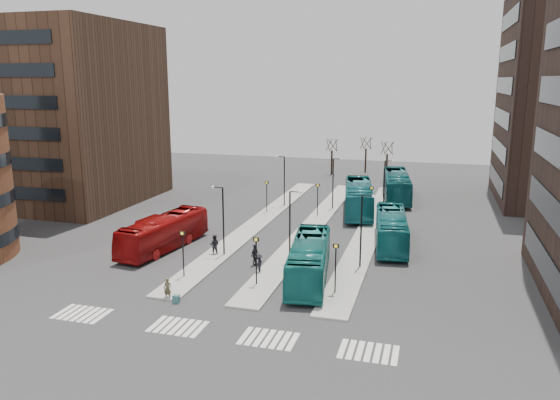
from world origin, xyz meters
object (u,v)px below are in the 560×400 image
(teal_bus_a, at_px, (309,260))
(commuter_a, at_px, (214,245))
(red_bus, at_px, (164,232))
(teal_bus_c, at_px, (391,229))
(traveller, at_px, (168,289))
(suitcase, at_px, (176,299))
(commuter_b, at_px, (255,255))
(teal_bus_b, at_px, (358,198))
(commuter_c, at_px, (259,264))
(teal_bus_d, at_px, (397,186))

(teal_bus_a, relative_size, commuter_a, 6.27)
(red_bus, height_order, teal_bus_c, teal_bus_c)
(teal_bus_c, height_order, commuter_a, teal_bus_c)
(teal_bus_c, relative_size, traveller, 7.34)
(suitcase, height_order, commuter_b, commuter_b)
(teal_bus_b, xyz_separation_m, commuter_b, (-5.82, -20.59, -0.91))
(teal_bus_c, bearing_deg, commuter_c, -138.75)
(suitcase, distance_m, commuter_a, 10.76)
(teal_bus_d, bearing_deg, commuter_b, -115.13)
(commuter_b, bearing_deg, red_bus, 90.52)
(teal_bus_b, height_order, commuter_a, teal_bus_b)
(commuter_a, bearing_deg, teal_bus_d, -124.19)
(teal_bus_a, relative_size, commuter_b, 6.40)
(teal_bus_b, distance_m, commuter_a, 21.54)
(teal_bus_d, distance_m, commuter_a, 31.06)
(teal_bus_d, bearing_deg, teal_bus_b, -120.10)
(commuter_a, bearing_deg, red_bus, -12.27)
(traveller, relative_size, commuter_a, 0.85)
(teal_bus_d, xyz_separation_m, commuter_c, (-8.63, -31.13, -1.00))
(teal_bus_a, bearing_deg, suitcase, -147.02)
(red_bus, distance_m, commuter_a, 5.19)
(traveller, relative_size, commuter_b, 0.86)
(commuter_b, bearing_deg, teal_bus_c, -37.67)
(teal_bus_b, height_order, teal_bus_d, teal_bus_b)
(suitcase, bearing_deg, teal_bus_c, 46.58)
(traveller, bearing_deg, teal_bus_c, 46.56)
(commuter_b, height_order, commuter_c, commuter_b)
(traveller, bearing_deg, teal_bus_a, 32.46)
(teal_bus_d, height_order, traveller, teal_bus_d)
(red_bus, xyz_separation_m, commuter_c, (10.34, -3.75, -0.78))
(commuter_b, xyz_separation_m, commuter_c, (0.91, -1.74, -0.11))
(teal_bus_c, bearing_deg, teal_bus_b, 105.40)
(teal_bus_a, bearing_deg, red_bus, 155.99)
(commuter_b, bearing_deg, teal_bus_b, -3.23)
(commuter_c, bearing_deg, commuter_a, -117.10)
(suitcase, relative_size, traveller, 0.36)
(teal_bus_d, bearing_deg, traveller, -116.29)
(suitcase, height_order, teal_bus_b, teal_bus_b)
(teal_bus_d, bearing_deg, commuter_a, -123.62)
(teal_bus_c, distance_m, commuter_a, 16.47)
(teal_bus_c, xyz_separation_m, commuter_a, (-14.82, -7.16, -0.68))
(red_bus, relative_size, teal_bus_a, 0.97)
(red_bus, distance_m, commuter_c, 11.03)
(red_bus, xyz_separation_m, commuter_b, (9.43, -2.01, -0.67))
(suitcase, bearing_deg, traveller, 145.98)
(teal_bus_c, xyz_separation_m, traveller, (-14.16, -17.34, -0.82))
(suitcase, height_order, teal_bus_d, teal_bus_d)
(red_bus, xyz_separation_m, commuter_a, (5.13, -0.41, -0.65))
(teal_bus_c, relative_size, teal_bus_d, 0.89)
(suitcase, distance_m, teal_bus_d, 40.37)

